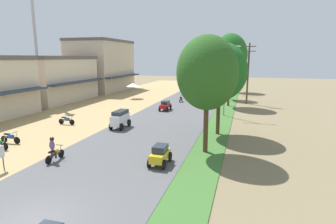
{
  "coord_description": "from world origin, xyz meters",
  "views": [
    {
      "loc": [
        8.09,
        -8.04,
        6.66
      ],
      "look_at": [
        0.68,
        18.24,
        1.26
      ],
      "focal_mm": 29.5,
      "sensor_mm": 36.0,
      "label": 1
    }
  ],
  "objects": [
    {
      "name": "motorbike_foreground_rider",
      "position": [
        -3.54,
        6.21,
        0.86
      ],
      "size": [
        0.54,
        1.8,
        1.66
      ],
      "color": "black",
      "rests_on": "road_strip"
    },
    {
      "name": "median_tree_third",
      "position": [
        5.88,
        30.73,
        6.92
      ],
      "size": [
        4.54,
        4.54,
        9.81
      ],
      "color": "#4C351E",
      "rests_on": "median_strip"
    },
    {
      "name": "car_hatchback_yellow",
      "position": [
        3.18,
        7.57,
        0.75
      ],
      "size": [
        1.04,
        2.0,
        1.23
      ],
      "color": "gold",
      "rests_on": "road_strip"
    },
    {
      "name": "car_sedan_red",
      "position": [
        -1.59,
        25.07,
        0.74
      ],
      "size": [
        1.1,
        2.26,
        1.19
      ],
      "color": "red",
      "rests_on": "road_strip"
    },
    {
      "name": "parked_motorbike_third",
      "position": [
        -8.96,
        15.09,
        0.55
      ],
      "size": [
        1.8,
        0.54,
        0.94
      ],
      "color": "black",
      "rests_on": "dirt_shoulder"
    },
    {
      "name": "streetlamp_near",
      "position": [
        5.8,
        23.86,
        4.67
      ],
      "size": [
        3.16,
        0.2,
        8.03
      ],
      "color": "gray",
      "rests_on": "median_strip"
    },
    {
      "name": "streetlamp_mid",
      "position": [
        5.8,
        44.19,
        4.27
      ],
      "size": [
        3.16,
        0.2,
        7.25
      ],
      "color": "gray",
      "rests_on": "median_strip"
    },
    {
      "name": "shophouse_mid",
      "position": [
        -19.97,
        28.15,
        3.46
      ],
      "size": [
        8.26,
        12.93,
        6.9
      ],
      "color": "beige",
      "rests_on": "ground"
    },
    {
      "name": "median_tree_fourth",
      "position": [
        5.61,
        37.21,
        5.07
      ],
      "size": [
        3.43,
        3.43,
        6.8
      ],
      "color": "#4C351E",
      "rests_on": "median_strip"
    },
    {
      "name": "median_tree_second",
      "position": [
        5.92,
        15.78,
        5.5
      ],
      "size": [
        4.64,
        4.64,
        7.93
      ],
      "color": "#4C351E",
      "rests_on": "median_strip"
    },
    {
      "name": "shophouse_far",
      "position": [
        -19.98,
        42.41,
        5.05
      ],
      "size": [
        9.71,
        13.64,
        10.1
      ],
      "color": "#C6B299",
      "rests_on": "ground"
    },
    {
      "name": "median_tree_nearest",
      "position": [
        5.55,
        10.77,
        5.63
      ],
      "size": [
        4.2,
        4.2,
        8.13
      ],
      "color": "#4C351E",
      "rests_on": "median_strip"
    },
    {
      "name": "utility_pole_near",
      "position": [
        8.31,
        33.7,
        4.21
      ],
      "size": [
        1.8,
        0.2,
        8.05
      ],
      "color": "brown",
      "rests_on": "ground"
    },
    {
      "name": "utility_pole_far",
      "position": [
        8.36,
        33.55,
        4.54
      ],
      "size": [
        1.8,
        0.2,
        8.71
      ],
      "color": "brown",
      "rests_on": "ground"
    },
    {
      "name": "car_van_white",
      "position": [
        -3.18,
        15.24,
        1.02
      ],
      "size": [
        1.19,
        2.41,
        1.67
      ],
      "color": "silver",
      "rests_on": "road_strip"
    },
    {
      "name": "median_tree_fifth",
      "position": [
        5.86,
        47.94,
        6.96
      ],
      "size": [
        4.16,
        4.16,
        9.52
      ],
      "color": "#4C351E",
      "rests_on": "median_strip"
    },
    {
      "name": "motorbike_ahead_second",
      "position": [
        -1.21,
        32.2,
        0.57
      ],
      "size": [
        0.54,
        1.8,
        0.94
      ],
      "color": "black",
      "rests_on": "road_strip"
    },
    {
      "name": "vendor_umbrella",
      "position": [
        -9.59,
        33.61,
        2.31
      ],
      "size": [
        2.2,
        2.2,
        2.52
      ],
      "color": "#99999E",
      "rests_on": "dirt_shoulder"
    },
    {
      "name": "parked_motorbike_second",
      "position": [
        -9.39,
        8.58,
        0.55
      ],
      "size": [
        1.8,
        0.54,
        0.94
      ],
      "color": "black",
      "rests_on": "dirt_shoulder"
    }
  ]
}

